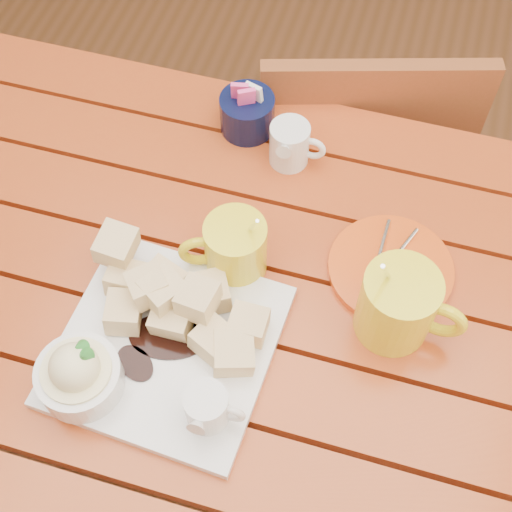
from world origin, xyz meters
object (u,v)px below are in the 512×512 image
(table, at_px, (215,324))
(coffee_mug_right, at_px, (400,305))
(coffee_mug_left, at_px, (234,248))
(dessert_plate, at_px, (149,343))
(orange_saucer, at_px, (392,269))
(chair_far, at_px, (351,160))

(table, height_order, coffee_mug_right, coffee_mug_right)
(coffee_mug_left, relative_size, coffee_mug_right, 0.86)
(dessert_plate, xyz_separation_m, coffee_mug_left, (0.07, 0.16, 0.02))
(coffee_mug_left, distance_m, orange_saucer, 0.23)
(orange_saucer, bearing_deg, coffee_mug_left, -166.12)
(coffee_mug_right, bearing_deg, dessert_plate, -150.89)
(coffee_mug_right, bearing_deg, orange_saucer, 107.36)
(orange_saucer, bearing_deg, chair_far, 105.22)
(table, bearing_deg, orange_saucer, 22.95)
(table, bearing_deg, chair_far, 76.84)
(coffee_mug_left, relative_size, chair_far, 0.18)
(table, distance_m, coffee_mug_left, 0.17)
(coffee_mug_right, relative_size, chair_far, 0.21)
(coffee_mug_left, relative_size, orange_saucer, 0.81)
(chair_far, bearing_deg, coffee_mug_right, 88.06)
(chair_far, bearing_deg, orange_saucer, 88.63)
(dessert_plate, distance_m, chair_far, 0.73)
(table, height_order, orange_saucer, orange_saucer)
(coffee_mug_left, bearing_deg, chair_far, 56.47)
(coffee_mug_right, distance_m, chair_far, 0.63)
(table, distance_m, coffee_mug_right, 0.30)
(chair_far, bearing_deg, table, 60.25)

